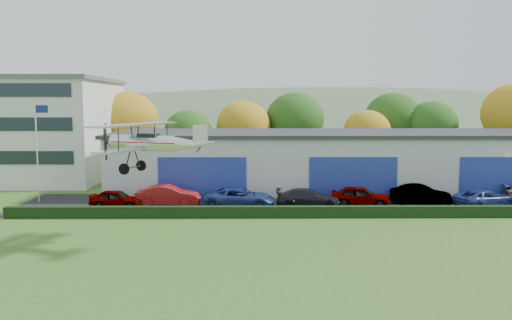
{
  "coord_description": "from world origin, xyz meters",
  "views": [
    {
      "loc": [
        -3.09,
        -19.31,
        7.85
      ],
      "look_at": [
        -2.82,
        11.74,
        4.48
      ],
      "focal_mm": 36.85,
      "sensor_mm": 36.0,
      "label": 1
    }
  ],
  "objects_px": {
    "flagpole": "(38,142)",
    "car_6": "(484,198)",
    "car_5": "(421,195)",
    "car_0": "(116,199)",
    "car_2": "(240,198)",
    "office_block": "(10,129)",
    "car_1": "(168,196)",
    "car_4": "(360,196)",
    "hangar": "(340,161)",
    "biplane": "(150,141)",
    "car_3": "(308,198)"
  },
  "relations": [
    {
      "from": "car_1",
      "to": "car_5",
      "type": "distance_m",
      "value": 19.45
    },
    {
      "from": "car_3",
      "to": "biplane",
      "type": "distance_m",
      "value": 15.08
    },
    {
      "from": "car_2",
      "to": "car_5",
      "type": "bearing_deg",
      "value": -79.79
    },
    {
      "from": "car_6",
      "to": "biplane",
      "type": "xyz_separation_m",
      "value": [
        -23.02,
        -10.3,
        5.06
      ]
    },
    {
      "from": "car_2",
      "to": "car_4",
      "type": "relative_size",
      "value": 1.22
    },
    {
      "from": "car_5",
      "to": "car_6",
      "type": "height_order",
      "value": "car_5"
    },
    {
      "from": "car_6",
      "to": "biplane",
      "type": "relative_size",
      "value": 0.67
    },
    {
      "from": "car_0",
      "to": "car_3",
      "type": "height_order",
      "value": "car_3"
    },
    {
      "from": "car_4",
      "to": "hangar",
      "type": "bearing_deg",
      "value": 12.62
    },
    {
      "from": "office_block",
      "to": "flagpole",
      "type": "distance_m",
      "value": 15.33
    },
    {
      "from": "car_1",
      "to": "car_6",
      "type": "bearing_deg",
      "value": -91.85
    },
    {
      "from": "hangar",
      "to": "car_6",
      "type": "height_order",
      "value": "hangar"
    },
    {
      "from": "car_0",
      "to": "car_2",
      "type": "height_order",
      "value": "car_2"
    },
    {
      "from": "car_2",
      "to": "car_5",
      "type": "xyz_separation_m",
      "value": [
        13.98,
        1.2,
        0.01
      ]
    },
    {
      "from": "office_block",
      "to": "car_0",
      "type": "bearing_deg",
      "value": -46.15
    },
    {
      "from": "car_3",
      "to": "car_4",
      "type": "distance_m",
      "value": 4.11
    },
    {
      "from": "flagpole",
      "to": "biplane",
      "type": "height_order",
      "value": "flagpole"
    },
    {
      "from": "car_6",
      "to": "car_0",
      "type": "bearing_deg",
      "value": 67.37
    },
    {
      "from": "office_block",
      "to": "car_5",
      "type": "xyz_separation_m",
      "value": [
        38.01,
        -14.32,
        -4.4
      ]
    },
    {
      "from": "car_3",
      "to": "car_4",
      "type": "relative_size",
      "value": 1.09
    },
    {
      "from": "car_0",
      "to": "car_5",
      "type": "relative_size",
      "value": 0.85
    },
    {
      "from": "hangar",
      "to": "car_5",
      "type": "distance_m",
      "value": 9.05
    },
    {
      "from": "car_0",
      "to": "flagpole",
      "type": "bearing_deg",
      "value": 74.9
    },
    {
      "from": "flagpole",
      "to": "car_1",
      "type": "distance_m",
      "value": 11.32
    },
    {
      "from": "flagpole",
      "to": "office_block",
      "type": "bearing_deg",
      "value": 121.97
    },
    {
      "from": "flagpole",
      "to": "car_4",
      "type": "height_order",
      "value": "flagpole"
    },
    {
      "from": "car_1",
      "to": "car_2",
      "type": "distance_m",
      "value": 5.51
    },
    {
      "from": "hangar",
      "to": "car_4",
      "type": "height_order",
      "value": "hangar"
    },
    {
      "from": "hangar",
      "to": "car_0",
      "type": "relative_size",
      "value": 10.36
    },
    {
      "from": "car_3",
      "to": "biplane",
      "type": "height_order",
      "value": "biplane"
    },
    {
      "from": "car_3",
      "to": "biplane",
      "type": "bearing_deg",
      "value": 141.48
    },
    {
      "from": "office_block",
      "to": "car_2",
      "type": "bearing_deg",
      "value": -32.86
    },
    {
      "from": "car_4",
      "to": "biplane",
      "type": "height_order",
      "value": "biplane"
    },
    {
      "from": "car_1",
      "to": "hangar",
      "type": "bearing_deg",
      "value": -61.78
    },
    {
      "from": "car_2",
      "to": "car_3",
      "type": "bearing_deg",
      "value": -84.39
    },
    {
      "from": "hangar",
      "to": "car_6",
      "type": "xyz_separation_m",
      "value": [
        9.41,
        -8.49,
        -1.94
      ]
    },
    {
      "from": "office_block",
      "to": "car_4",
      "type": "relative_size",
      "value": 4.65
    },
    {
      "from": "car_3",
      "to": "car_5",
      "type": "xyz_separation_m",
      "value": [
        8.83,
        1.17,
        0.06
      ]
    },
    {
      "from": "car_0",
      "to": "car_1",
      "type": "distance_m",
      "value": 3.85
    },
    {
      "from": "car_0",
      "to": "car_4",
      "type": "height_order",
      "value": "car_4"
    },
    {
      "from": "car_1",
      "to": "car_0",
      "type": "bearing_deg",
      "value": 97.08
    },
    {
      "from": "car_2",
      "to": "car_6",
      "type": "bearing_deg",
      "value": -84.65
    },
    {
      "from": "car_4",
      "to": "car_5",
      "type": "bearing_deg",
      "value": -73.23
    },
    {
      "from": "car_0",
      "to": "car_5",
      "type": "bearing_deg",
      "value": -83.02
    },
    {
      "from": "car_0",
      "to": "car_2",
      "type": "bearing_deg",
      "value": -86.61
    },
    {
      "from": "car_5",
      "to": "biplane",
      "type": "height_order",
      "value": "biplane"
    },
    {
      "from": "office_block",
      "to": "car_2",
      "type": "relative_size",
      "value": 3.82
    },
    {
      "from": "flagpole",
      "to": "car_6",
      "type": "height_order",
      "value": "flagpole"
    },
    {
      "from": "car_5",
      "to": "car_6",
      "type": "xyz_separation_m",
      "value": [
        4.4,
        -1.19,
        -0.09
      ]
    },
    {
      "from": "office_block",
      "to": "car_5",
      "type": "bearing_deg",
      "value": -20.65
    }
  ]
}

